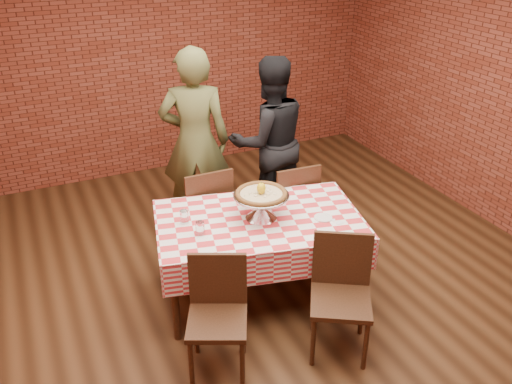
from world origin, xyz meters
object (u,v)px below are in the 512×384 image
chair_far_left (203,209)px  condiment_caddy (258,196)px  chair_near_left (217,322)px  pizza_stand (261,206)px  chair_near_right (341,301)px  water_glass_left (200,228)px  table (259,257)px  diner_black (269,141)px  water_glass_right (184,217)px  pizza (261,194)px  diner_olive (195,142)px  chair_far_right (289,203)px

chair_far_left → condiment_caddy: bearing=117.2°
chair_near_left → pizza_stand: bearing=71.1°
condiment_caddy → chair_near_left: bearing=-100.1°
condiment_caddy → chair_near_right: bearing=-53.8°
water_glass_left → table: bearing=3.1°
pizza_stand → diner_black: size_ratio=0.26×
water_glass_right → diner_black: size_ratio=0.06×
diner_black → chair_far_left: bearing=26.4°
pizza_stand → chair_near_left: (-0.66, -0.70, -0.42)m
pizza → table: bearing=-156.0°
condiment_caddy → diner_olive: bearing=127.9°
pizza_stand → chair_near_left: 1.05m
water_glass_right → condiment_caddy: (0.67, 0.06, 0.01)m
water_glass_right → diner_olive: (0.49, 1.14, 0.14)m
diner_olive → pizza: bearing=115.1°
chair_far_right → pizza_stand: bearing=49.0°
diner_olive → chair_near_left: bearing=95.2°
pizza → condiment_caddy: (0.08, 0.24, -0.15)m
table → chair_far_right: (0.60, 0.61, 0.08)m
chair_near_right → water_glass_right: bearing=159.1°
pizza_stand → condiment_caddy: 0.26m
table → water_glass_right: (-0.57, 0.19, 0.44)m
water_glass_left → water_glass_right: same height
condiment_caddy → chair_far_right: 0.71m
table → condiment_caddy: condiment_caddy is taller
pizza → diner_black: (0.64, 1.18, -0.09)m
chair_near_left → diner_black: 2.33m
water_glass_left → chair_far_left: size_ratio=0.12×
pizza → condiment_caddy: size_ratio=3.26×
chair_near_right → chair_far_right: 1.51m
chair_near_left → chair_far_right: size_ratio=0.97×
diner_black → diner_olive: bearing=-6.9°
pizza → chair_near_right: 1.04m
table → pizza_stand: (0.02, 0.01, 0.49)m
table → diner_black: 1.45m
condiment_caddy → pizza: bearing=-79.9°
water_glass_right → chair_far_right: (1.18, 0.42, -0.35)m
chair_near_right → chair_far_right: (0.35, 1.47, 0.00)m
water_glass_right → diner_black: 1.59m
pizza_stand → chair_near_left: bearing=-133.6°
table → diner_black: bearing=60.7°
diner_olive → table: bearing=114.1°
table → condiment_caddy: 0.52m
water_glass_left → diner_black: size_ratio=0.06×
pizza_stand → diner_black: (0.64, 1.18, 0.02)m
pizza_stand → water_glass_left: pizza_stand is taller
pizza → condiment_caddy: pizza is taller
condiment_caddy → chair_far_right: size_ratio=0.14×
pizza → diner_black: 1.35m
pizza → water_glass_left: bearing=-175.9°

